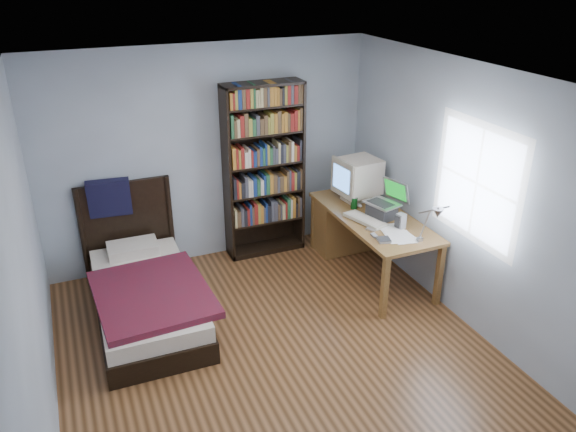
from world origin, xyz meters
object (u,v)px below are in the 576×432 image
(bookshelf, at_px, (264,171))
(desk_lamp, at_px, (435,216))
(crt_monitor, at_px, (357,177))
(laptop, at_px, (383,208))
(speaker, at_px, (401,221))
(bed, at_px, (145,291))
(soda_can, at_px, (354,203))
(desk, at_px, (351,223))
(keyboard, at_px, (365,220))

(bookshelf, bearing_deg, desk_lamp, -65.82)
(crt_monitor, bearing_deg, desk_lamp, -91.12)
(laptop, height_order, speaker, laptop)
(bookshelf, xyz_separation_m, bed, (-1.60, -0.80, -0.78))
(speaker, height_order, soda_can, speaker)
(desk, bearing_deg, soda_can, -113.65)
(keyboard, bearing_deg, speaker, -65.50)
(desk, relative_size, speaker, 10.56)
(desk, distance_m, bookshelf, 1.20)
(bed, bearing_deg, soda_can, 1.19)
(bookshelf, bearing_deg, laptop, -48.01)
(crt_monitor, distance_m, bed, 2.66)
(keyboard, height_order, bed, bed)
(desk, xyz_separation_m, speaker, (0.10, -0.87, 0.39))
(desk_lamp, xyz_separation_m, keyboard, (-0.17, 0.93, -0.42))
(crt_monitor, relative_size, bookshelf, 0.25)
(desk_lamp, relative_size, soda_can, 4.05)
(desk, xyz_separation_m, keyboard, (-0.16, -0.58, 0.33))
(bookshelf, bearing_deg, bed, -153.47)
(speaker, bearing_deg, desk_lamp, -111.21)
(crt_monitor, distance_m, laptop, 0.56)
(crt_monitor, distance_m, keyboard, 0.64)
(desk_lamp, bearing_deg, bookshelf, 114.18)
(keyboard, distance_m, bed, 2.41)
(keyboard, bearing_deg, desk_lamp, -96.60)
(desk, xyz_separation_m, laptop, (0.07, -0.57, 0.42))
(crt_monitor, height_order, soda_can, crt_monitor)
(laptop, relative_size, keyboard, 0.85)
(desk, height_order, bookshelf, bookshelf)
(speaker, bearing_deg, keyboard, 117.65)
(laptop, distance_m, bookshelf, 1.46)
(desk, relative_size, bed, 0.84)
(keyboard, height_order, speaker, speaker)
(desk, height_order, soda_can, soda_can)
(laptop, distance_m, speaker, 0.31)
(desk_lamp, bearing_deg, bed, 153.97)
(desk, height_order, laptop, laptop)
(soda_can, xyz_separation_m, bed, (-2.39, -0.05, -0.54))
(keyboard, xyz_separation_m, soda_can, (0.05, 0.34, 0.05))
(desk, relative_size, bookshelf, 0.84)
(desk_lamp, relative_size, keyboard, 1.09)
(keyboard, bearing_deg, bookshelf, 107.51)
(speaker, height_order, bookshelf, bookshelf)
(laptop, relative_size, bookshelf, 0.20)
(speaker, relative_size, soda_can, 1.23)
(laptop, xyz_separation_m, desk_lamp, (-0.06, -0.95, 0.32))
(keyboard, relative_size, bookshelf, 0.24)
(desk, relative_size, keyboard, 3.51)
(laptop, relative_size, bed, 0.20)
(desk, bearing_deg, bed, -173.37)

